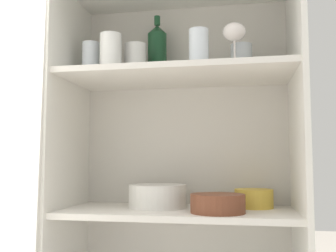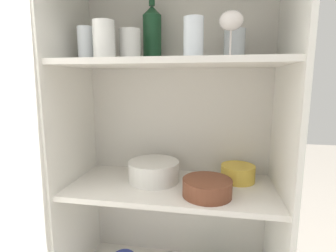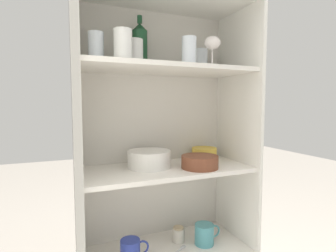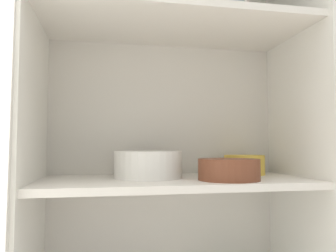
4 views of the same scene
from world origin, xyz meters
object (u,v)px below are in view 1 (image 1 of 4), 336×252
at_px(wine_bottle, 157,52).
at_px(serving_bowl_small, 254,198).
at_px(mixing_bowl_large, 218,203).
at_px(plate_stack_white, 158,196).

distance_m(wine_bottle, serving_bowl_small, 0.65).
bearing_deg(serving_bowl_small, mixing_bowl_large, -126.22).
height_order(mixing_bowl_large, serving_bowl_small, serving_bowl_small).
distance_m(wine_bottle, plate_stack_white, 0.55).
height_order(wine_bottle, mixing_bowl_large, wine_bottle).
xyz_separation_m(wine_bottle, mixing_bowl_large, (0.24, -0.18, -0.55)).
relative_size(wine_bottle, mixing_bowl_large, 1.45).
bearing_deg(plate_stack_white, wine_bottle, 104.45).
height_order(wine_bottle, serving_bowl_small, wine_bottle).
relative_size(wine_bottle, plate_stack_white, 1.24).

